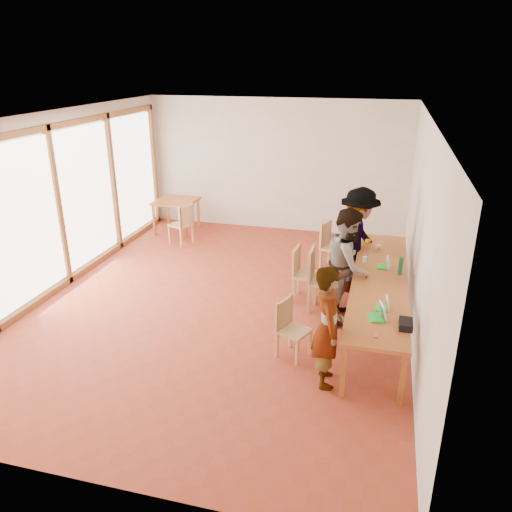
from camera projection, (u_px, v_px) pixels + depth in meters
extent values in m
plane|color=#9D3A26|center=(224.00, 301.00, 8.38)|extent=(8.00, 8.00, 0.00)
cube|color=silver|center=(276.00, 166.00, 11.42)|extent=(6.00, 0.10, 3.00)
cube|color=silver|center=(73.00, 349.00, 4.23)|extent=(6.00, 0.10, 3.00)
cube|color=silver|center=(421.00, 231.00, 7.12)|extent=(0.10, 8.00, 3.00)
cube|color=white|center=(57.00, 202.00, 8.52)|extent=(0.10, 8.00, 3.00)
cube|color=white|center=(219.00, 115.00, 7.26)|extent=(6.00, 8.00, 0.04)
cube|color=#C0602A|center=(380.00, 280.00, 7.42)|extent=(0.80, 4.00, 0.05)
cube|color=#C0602A|center=(343.00, 371.00, 5.89)|extent=(0.06, 0.06, 0.70)
cube|color=#C0602A|center=(362.00, 255.00, 9.38)|extent=(0.06, 0.06, 0.70)
cube|color=#C0602A|center=(402.00, 380.00, 5.73)|extent=(0.06, 0.06, 0.70)
cube|color=#C0602A|center=(400.00, 258.00, 9.22)|extent=(0.06, 0.06, 0.70)
cube|color=#C0602A|center=(176.00, 201.00, 11.50)|extent=(0.90, 0.90, 0.05)
cube|color=#C0602A|center=(154.00, 220.00, 11.38)|extent=(0.05, 0.05, 0.70)
cube|color=#C0602A|center=(168.00, 211.00, 12.08)|extent=(0.05, 0.05, 0.70)
cube|color=#C0602A|center=(186.00, 223.00, 11.20)|extent=(0.05, 0.05, 0.70)
cube|color=#C0602A|center=(198.00, 213.00, 11.90)|extent=(0.05, 0.05, 0.70)
cube|color=#E1B870|center=(294.00, 331.00, 6.69)|extent=(0.49, 0.49, 0.04)
cube|color=#E1B870|center=(284.00, 313.00, 6.71)|extent=(0.18, 0.36, 0.39)
cube|color=#E1B870|center=(324.00, 281.00, 7.94)|extent=(0.48, 0.48, 0.05)
cube|color=#E1B870|center=(311.00, 264.00, 7.90)|extent=(0.05, 0.47, 0.50)
cube|color=#E1B870|center=(307.00, 275.00, 8.29)|extent=(0.45, 0.45, 0.04)
cube|color=#E1B870|center=(296.00, 260.00, 8.26)|extent=(0.07, 0.43, 0.45)
cube|color=#E1B870|center=(334.00, 248.00, 9.45)|extent=(0.55, 0.55, 0.04)
cube|color=#E1B870|center=(325.00, 234.00, 9.46)|extent=(0.18, 0.42, 0.45)
cube|color=#E1B870|center=(181.00, 225.00, 10.83)|extent=(0.55, 0.55, 0.04)
cube|color=#E1B870|center=(186.00, 216.00, 10.63)|extent=(0.20, 0.40, 0.43)
imported|color=gray|center=(328.00, 327.00, 6.00)|extent=(0.49, 0.64, 1.57)
imported|color=gray|center=(348.00, 265.00, 7.54)|extent=(0.72, 0.90, 1.77)
imported|color=gray|center=(358.00, 241.00, 8.41)|extent=(1.01, 1.34, 1.84)
cube|color=green|center=(376.00, 318.00, 6.26)|extent=(0.23, 0.28, 0.03)
cube|color=white|center=(383.00, 311.00, 6.23)|extent=(0.13, 0.23, 0.20)
cube|color=green|center=(381.00, 308.00, 6.50)|extent=(0.16, 0.22, 0.02)
cube|color=white|center=(388.00, 303.00, 6.46)|extent=(0.07, 0.20, 0.18)
cube|color=green|center=(383.00, 267.00, 7.79)|extent=(0.17, 0.23, 0.02)
cube|color=white|center=(388.00, 263.00, 7.73)|extent=(0.08, 0.21, 0.18)
imported|color=#C59D0C|center=(368.00, 240.00, 8.82)|extent=(0.13, 0.13, 0.09)
cylinder|color=#176437|center=(401.00, 266.00, 7.49)|extent=(0.07, 0.07, 0.28)
cylinder|color=silver|center=(365.00, 260.00, 7.98)|extent=(0.07, 0.07, 0.09)
cylinder|color=white|center=(379.00, 247.00, 8.56)|extent=(0.08, 0.08, 0.06)
cube|color=#E23857|center=(376.00, 336.00, 5.86)|extent=(0.05, 0.10, 0.01)
cube|color=black|center=(406.00, 324.00, 6.04)|extent=(0.16, 0.26, 0.09)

